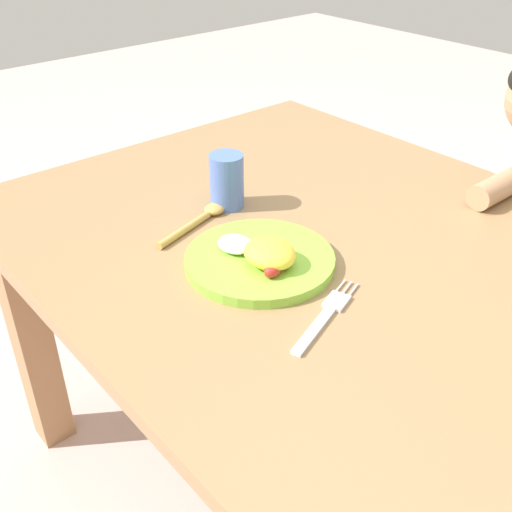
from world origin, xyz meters
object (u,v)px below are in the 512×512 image
Objects in this scene: plate at (261,258)px; spoon at (201,218)px; fork at (325,316)px; drinking_cup at (227,181)px.

spoon is (-0.19, 0.01, -0.01)m from plate.
drinking_cup is at bearing 53.95° from fork.
plate reaches higher than fork.
plate is at bearing -109.92° from spoon.
plate is 1.37× the size of spoon.
spoon is 1.72× the size of drinking_cup.
fork is at bearing -16.46° from drinking_cup.
drinking_cup reaches higher than fork.
plate is 0.23m from drinking_cup.
fork is at bearing -6.47° from plate.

